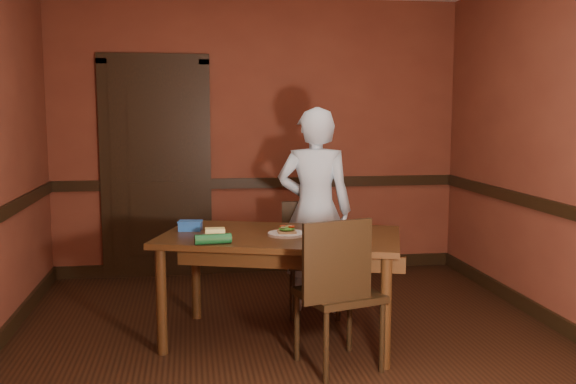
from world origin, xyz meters
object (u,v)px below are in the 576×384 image
object	(u,v)px
dining_table	(280,288)
person	(315,210)
sandwich_plate	(287,233)
cheese_saucer	(215,233)
sauce_jar	(321,230)
chair_near	(339,292)
food_tub	(190,226)
chair_far	(314,260)

from	to	relation	value
dining_table	person	world-z (taller)	person
sandwich_plate	cheese_saucer	world-z (taller)	sandwich_plate
dining_table	sauce_jar	size ratio (longest dim) A/B	17.02
dining_table	chair_near	distance (m)	0.60
sauce_jar	food_tub	distance (m)	0.96
chair_near	sandwich_plate	distance (m)	0.61
sauce_jar	dining_table	bearing A→B (deg)	150.49
person	sandwich_plate	world-z (taller)	person
chair_near	cheese_saucer	distance (m)	0.95
person	sauce_jar	xyz separation A→B (m)	(-0.11, -0.81, -0.01)
chair_far	chair_near	bearing A→B (deg)	-84.72
sauce_jar	cheese_saucer	bearing A→B (deg)	168.68
cheese_saucer	food_tub	bearing A→B (deg)	124.51
person	sauce_jar	size ratio (longest dim) A/B	17.14
cheese_saucer	food_tub	xyz separation A→B (m)	(-0.17, 0.24, 0.01)
chair_near	dining_table	bearing A→B (deg)	-75.95
sandwich_plate	cheese_saucer	xyz separation A→B (m)	(-0.49, 0.04, 0.00)
chair_far	chair_near	world-z (taller)	chair_near
cheese_saucer	food_tub	distance (m)	0.29
sandwich_plate	food_tub	bearing A→B (deg)	156.99
chair_far	sandwich_plate	distance (m)	0.76
sauce_jar	food_tub	xyz separation A→B (m)	(-0.88, 0.38, -0.01)
sandwich_plate	chair_far	bearing A→B (deg)	62.55
dining_table	person	bearing A→B (deg)	78.58
dining_table	chair_far	xyz separation A→B (m)	(0.35, 0.56, 0.06)
person	sandwich_plate	distance (m)	0.78
dining_table	food_tub	bearing A→B (deg)	177.08
person	cheese_saucer	size ratio (longest dim) A/B	9.21
dining_table	cheese_saucer	size ratio (longest dim) A/B	9.15
chair_far	sandwich_plate	world-z (taller)	chair_far
dining_table	sauce_jar	xyz separation A→B (m)	(0.26, -0.15, 0.43)
chair_far	sandwich_plate	size ratio (longest dim) A/B	3.35
dining_table	person	xyz separation A→B (m)	(0.37, 0.66, 0.44)
chair_far	sauce_jar	bearing A→B (deg)	-89.32
dining_table	food_tub	xyz separation A→B (m)	(-0.62, 0.24, 0.42)
chair_near	sandwich_plate	xyz separation A→B (m)	(-0.26, 0.47, 0.30)
dining_table	food_tub	size ratio (longest dim) A/B	8.87
chair_far	chair_near	xyz separation A→B (m)	(-0.05, -1.07, 0.05)
chair_near	cheese_saucer	xyz separation A→B (m)	(-0.75, 0.50, 0.30)
chair_near	sandwich_plate	world-z (taller)	chair_near
chair_near	sauce_jar	world-z (taller)	chair_near
sauce_jar	food_tub	bearing A→B (deg)	156.36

